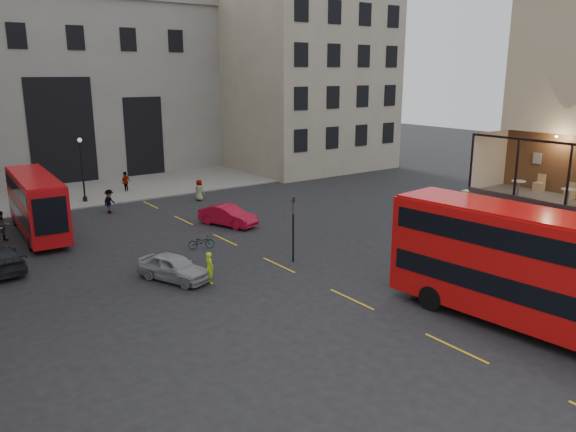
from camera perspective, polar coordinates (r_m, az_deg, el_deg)
ground at (r=24.91m, az=19.53°, el=-11.29°), size 140.00×140.00×0.00m
host_frontage at (r=29.46m, az=27.15°, el=-3.39°), size 3.00×11.00×4.50m
gateway at (r=61.82m, az=-23.56°, el=12.29°), size 35.00×10.60×18.00m
building_right at (r=65.16m, az=0.71°, el=14.39°), size 16.60×18.60×20.00m
pavement_far at (r=52.91m, az=-21.14°, el=2.13°), size 40.00×12.00×0.12m
traffic_light_near at (r=31.24m, az=0.53°, el=-0.47°), size 0.16×0.20×3.80m
street_lamp_b at (r=48.69m, az=-20.13°, el=4.02°), size 0.36×0.36×5.33m
bus_near at (r=24.94m, az=24.04°, el=-4.73°), size 4.15×12.78×5.01m
bus_far at (r=40.16m, az=-24.21°, el=1.35°), size 2.92×10.13×3.99m
car_a at (r=29.61m, az=-11.50°, el=-5.13°), size 3.11×4.39×1.39m
car_b at (r=39.41m, az=-6.12°, el=0.04°), size 2.94×4.58×1.43m
car_c at (r=34.08m, az=-27.18°, el=-3.91°), size 2.12×4.72×1.34m
bicycle at (r=34.60m, az=-8.79°, el=-2.63°), size 1.65×1.06×0.82m
cyclist at (r=28.87m, az=-7.97°, el=-5.20°), size 0.45×0.63×1.65m
pedestrian_a at (r=39.85m, az=-27.04°, el=-0.93°), size 1.03×0.84×1.97m
pedestrian_b at (r=44.69m, az=-17.69°, el=1.42°), size 1.35×1.25×1.83m
pedestrian_c at (r=52.10m, az=-16.17°, el=3.34°), size 1.17×0.98×1.87m
pedestrian_d at (r=47.42m, az=-9.01°, el=2.61°), size 0.86×1.01×1.76m
cafe_table_mid at (r=28.19m, az=26.56°, el=1.96°), size 0.62×0.62×0.78m
cafe_table_far at (r=29.11m, az=22.35°, el=2.80°), size 0.65×0.65×0.81m
cafe_chair_c at (r=29.87m, az=26.71°, el=2.03°), size 0.41×0.41×0.78m
cafe_chair_d at (r=30.94m, az=24.13°, el=2.76°), size 0.45×0.45×0.89m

